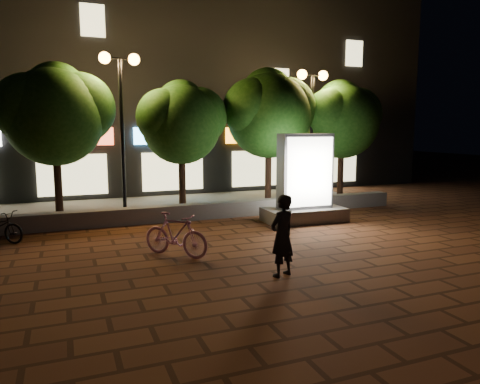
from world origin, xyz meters
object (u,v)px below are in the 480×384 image
tree_left (56,111)px  scooter_pink (176,235)px  tree_right (269,110)px  street_lamp_left (121,93)px  street_lamp_right (312,102)px  rider (282,236)px  tree_mid (182,119)px  tree_far_right (342,117)px  ad_kiosk (305,186)px

tree_left → scooter_pink: (2.43, -5.35, -2.94)m
tree_right → scooter_pink: bearing=-132.3°
street_lamp_left → street_lamp_right: street_lamp_left is taller
tree_left → rider: tree_left is taller
tree_right → street_lamp_right: 1.70m
scooter_pink → rider: (1.62, -2.13, 0.31)m
tree_left → tree_mid: size_ratio=1.09×
tree_left → street_lamp_left: 2.05m
street_lamp_left → street_lamp_right: size_ratio=1.04×
tree_far_right → street_lamp_right: street_lamp_right is taller
tree_far_right → tree_right: bearing=180.0°
tree_mid → street_lamp_left: street_lamp_left is taller
tree_mid → rider: tree_mid is taller
street_lamp_left → rider: bearing=-73.7°
tree_left → rider: 8.91m
ad_kiosk → rider: (-3.05, -4.46, -0.29)m
tree_left → scooter_pink: size_ratio=2.91×
street_lamp_right → rider: bearing=-124.1°
street_lamp_right → ad_kiosk: size_ratio=1.81×
tree_mid → street_lamp_right: (4.95, -0.26, 0.68)m
ad_kiosk → tree_mid: bearing=135.9°
ad_kiosk → rider: 5.42m
tree_mid → scooter_pink: bearing=-106.3°
tree_far_right → ad_kiosk: 5.07m
tree_left → scooter_pink: bearing=-65.6°
tree_mid → rider: (0.06, -7.48, -2.40)m
street_lamp_left → rider: 8.18m
tree_right → scooter_pink: 7.86m
ad_kiosk → street_lamp_right: bearing=56.3°
street_lamp_right → tree_far_right: bearing=9.6°
scooter_pink → tree_left: bearing=72.5°
tree_mid → ad_kiosk: size_ratio=1.64×
tree_left → street_lamp_left: bearing=-7.7°
tree_mid → rider: size_ratio=2.76×
tree_mid → ad_kiosk: (3.11, -3.02, -2.11)m
tree_mid → tree_far_right: 6.50m
scooter_pink → tree_mid: bearing=31.7°
tree_mid → street_lamp_right: size_ratio=0.90×
tree_left → ad_kiosk: size_ratio=1.78×
street_lamp_left → tree_far_right: bearing=1.8°
tree_left → tree_right: size_ratio=0.97×
scooter_pink → rider: size_ratio=1.03×
tree_far_right → tree_left: bearing=180.0°
street_lamp_left → ad_kiosk: (5.17, -2.76, -2.92)m
tree_left → street_lamp_left: size_ratio=0.94×
tree_mid → tree_far_right: size_ratio=0.95×
scooter_pink → rider: rider is taller
tree_left → street_lamp_right: size_ratio=0.98×
tree_far_right → rider: (-6.44, -7.48, -2.55)m
tree_right → ad_kiosk: tree_right is taller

